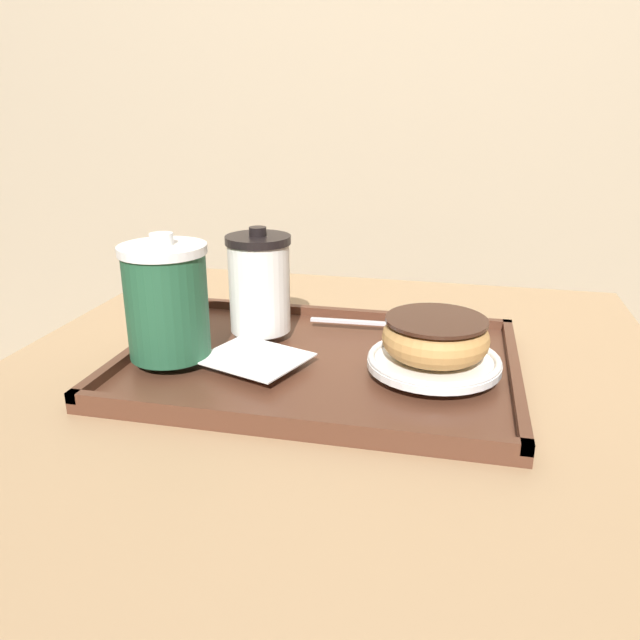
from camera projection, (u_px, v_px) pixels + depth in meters
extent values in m
cube|color=tan|center=(417.00, 39.00, 1.59)|extent=(8.00, 0.05, 2.40)
cube|color=tan|center=(324.00, 389.00, 0.74)|extent=(0.82, 0.89, 0.03)
cylinder|color=#333338|center=(324.00, 631.00, 0.87)|extent=(0.08, 0.08, 0.71)
cube|color=#512D1E|center=(320.00, 365.00, 0.76)|extent=(0.47, 0.34, 0.01)
cube|color=#512D1E|center=(282.00, 420.00, 0.60)|extent=(0.47, 0.01, 0.01)
cube|color=#512D1E|center=(345.00, 313.00, 0.90)|extent=(0.47, 0.01, 0.01)
cube|color=#512D1E|center=(148.00, 341.00, 0.80)|extent=(0.01, 0.34, 0.01)
cube|color=#512D1E|center=(515.00, 373.00, 0.71)|extent=(0.01, 0.34, 0.01)
cube|color=white|center=(254.00, 357.00, 0.73)|extent=(0.14, 0.13, 0.00)
cylinder|color=#235638|center=(167.00, 305.00, 0.72)|extent=(0.09, 0.09, 0.12)
cylinder|color=white|center=(162.00, 249.00, 0.70)|extent=(0.10, 0.10, 0.01)
cylinder|color=white|center=(161.00, 239.00, 0.70)|extent=(0.03, 0.03, 0.01)
cylinder|color=white|center=(260.00, 287.00, 0.80)|extent=(0.08, 0.08, 0.12)
cylinder|color=black|center=(258.00, 240.00, 0.78)|extent=(0.08, 0.08, 0.01)
cylinder|color=black|center=(258.00, 231.00, 0.78)|extent=(0.02, 0.02, 0.01)
cylinder|color=white|center=(434.00, 363.00, 0.71)|extent=(0.15, 0.15, 0.01)
torus|color=white|center=(434.00, 358.00, 0.70)|extent=(0.15, 0.15, 0.01)
torus|color=tan|center=(435.00, 338.00, 0.70)|extent=(0.12, 0.12, 0.04)
cylinder|color=#381E14|center=(437.00, 320.00, 0.69)|extent=(0.11, 0.11, 0.00)
ellipsoid|color=silver|center=(402.00, 322.00, 0.83)|extent=(0.04, 0.02, 0.01)
cube|color=silver|center=(350.00, 322.00, 0.85)|extent=(0.11, 0.01, 0.00)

